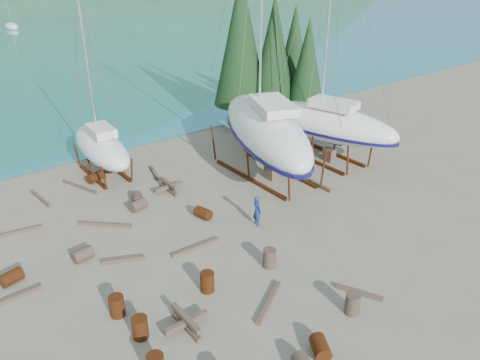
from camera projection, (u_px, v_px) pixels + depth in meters
ground at (237, 257)px, 21.33m from camera, size 600.00×600.00×0.00m
cypress_near_right at (274, 54)px, 34.15m from camera, size 3.60×3.60×10.00m
cypress_mid_right at (307, 68)px, 33.93m from camera, size 3.06×3.06×8.50m
cypress_back_left at (241, 40)px, 34.37m from camera, size 4.14×4.14×11.50m
cypress_far_right at (294, 55)px, 36.76m from camera, size 3.24×3.24×9.00m
moored_boat_mid at (12, 27)px, 83.60m from camera, size 2.00×5.00×6.05m
large_sailboat_near at (266, 129)px, 27.79m from camera, size 7.69×12.40×18.83m
large_sailboat_far at (326, 123)px, 30.35m from camera, size 5.38×10.18×15.48m
small_sailboat_shore at (101, 147)px, 28.35m from camera, size 2.62×7.28×11.47m
worker at (257, 211)px, 23.53m from camera, size 0.45×0.63×1.61m
drum_2 at (11, 277)px, 19.54m from camera, size 1.00×0.79×0.58m
drum_4 at (95, 177)px, 28.16m from camera, size 1.03×0.85×0.58m
drum_5 at (269, 258)px, 20.51m from camera, size 0.58×0.58×0.88m
drum_6 at (203, 213)px, 24.33m from camera, size 0.78×1.00×0.58m
drum_8 at (117, 306)px, 17.74m from camera, size 0.58×0.58×0.88m
drum_9 at (138, 205)px, 25.11m from camera, size 0.99×0.77×0.58m
drum_10 at (140, 328)px, 16.73m from camera, size 0.58×0.58×0.88m
drum_11 at (137, 198)px, 25.77m from camera, size 0.82×1.02×0.58m
drum_12 at (320, 347)px, 16.09m from camera, size 0.94×1.05×0.58m
drum_14 at (207, 282)px, 19.04m from camera, size 0.58×0.58×0.88m
drum_15 at (83, 254)px, 21.02m from camera, size 0.95×0.68×0.58m
drum_17 at (352, 304)px, 17.86m from camera, size 0.58×0.58×0.88m
timber_0 at (80, 187)px, 27.53m from camera, size 1.13×2.81×0.14m
timber_1 at (320, 186)px, 27.61m from camera, size 0.22×1.84×0.19m
timber_5 at (269, 302)px, 18.48m from camera, size 2.31×1.46×0.16m
timber_6 at (154, 173)px, 29.22m from camera, size 0.68×1.88×0.19m
timber_7 at (359, 292)px, 18.99m from camera, size 0.99×1.80×0.17m
timber_8 at (123, 260)px, 20.97m from camera, size 1.80×0.97×0.19m
timber_9 at (40, 198)px, 26.24m from camera, size 0.41×2.54×0.15m
timber_10 at (105, 224)px, 23.72m from camera, size 2.12×2.00×0.16m
timber_11 at (196, 247)px, 21.91m from camera, size 2.52×0.25×0.15m
timber_15 at (9, 234)px, 22.96m from camera, size 3.13×0.69×0.15m
timber_17 at (14, 298)px, 18.71m from camera, size 2.23×0.27×0.16m
timber_pile_fore at (186, 322)px, 17.16m from camera, size 1.80×1.80×0.60m
timber_pile_aft at (169, 187)px, 27.05m from camera, size 1.80×1.80×0.60m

